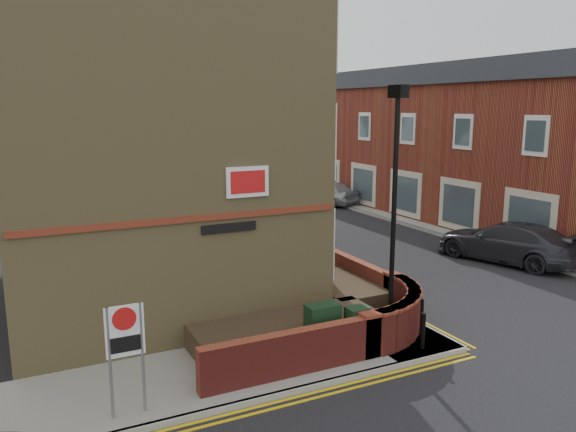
{
  "coord_description": "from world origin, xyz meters",
  "views": [
    {
      "loc": [
        -6.61,
        -9.66,
        5.92
      ],
      "look_at": [
        0.11,
        4.0,
        2.95
      ],
      "focal_mm": 35.0,
      "sensor_mm": 36.0,
      "label": 1
    }
  ],
  "objects_px": {
    "utility_cabinet_large": "(322,328)",
    "lamppost": "(394,215)",
    "zone_sign": "(125,340)",
    "silver_car_near": "(286,219)"
  },
  "relations": [
    {
      "from": "lamppost",
      "to": "utility_cabinet_large",
      "type": "height_order",
      "value": "lamppost"
    },
    {
      "from": "zone_sign",
      "to": "silver_car_near",
      "type": "bearing_deg",
      "value": 53.67
    },
    {
      "from": "utility_cabinet_large",
      "to": "zone_sign",
      "type": "relative_size",
      "value": 0.55
    },
    {
      "from": "lamppost",
      "to": "silver_car_near",
      "type": "bearing_deg",
      "value": 75.23
    },
    {
      "from": "lamppost",
      "to": "silver_car_near",
      "type": "distance_m",
      "value": 13.61
    },
    {
      "from": "utility_cabinet_large",
      "to": "silver_car_near",
      "type": "height_order",
      "value": "utility_cabinet_large"
    },
    {
      "from": "utility_cabinet_large",
      "to": "zone_sign",
      "type": "distance_m",
      "value": 4.86
    },
    {
      "from": "lamppost",
      "to": "zone_sign",
      "type": "relative_size",
      "value": 2.86
    },
    {
      "from": "lamppost",
      "to": "zone_sign",
      "type": "bearing_deg",
      "value": -173.93
    },
    {
      "from": "utility_cabinet_large",
      "to": "lamppost",
      "type": "bearing_deg",
      "value": -3.01
    }
  ]
}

